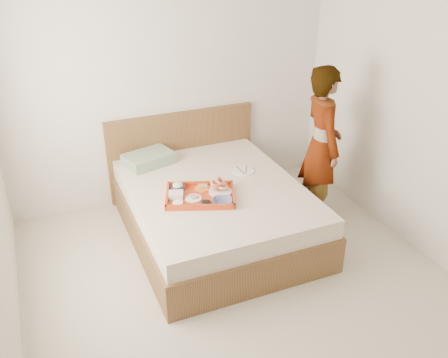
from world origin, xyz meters
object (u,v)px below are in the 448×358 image
tray (200,195)px  dinner_plate (243,171)px  person (321,146)px  bed (215,211)px

tray → dinner_plate: 0.67m
person → tray: bearing=104.6°
dinner_plate → person: bearing=-20.5°
tray → dinner_plate: (0.58, 0.33, -0.02)m
bed → dinner_plate: size_ratio=9.18×
dinner_plate → bed: bearing=-154.0°
person → bed: bearing=97.5°
dinner_plate → person: person is taller
tray → person: size_ratio=0.38×
tray → person: 1.32m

